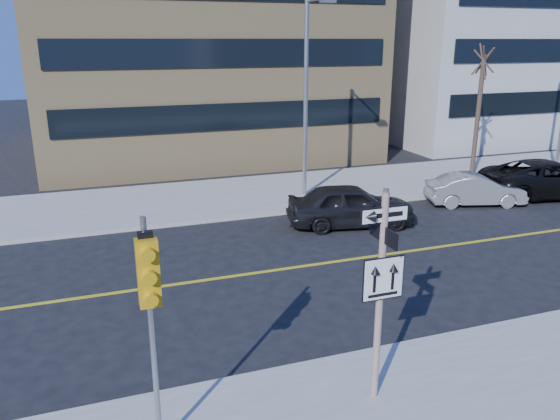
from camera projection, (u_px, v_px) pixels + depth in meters
name	position (u px, v px, depth m)	size (l,w,h in m)	color
ground	(321.00, 337.00, 12.65)	(120.00, 120.00, 0.00)	black
far_sidewalk	(540.00, 167.00, 29.14)	(66.00, 6.00, 0.15)	gray
sign_pole	(381.00, 286.00, 9.66)	(0.92, 0.92, 4.06)	beige
traffic_signal	(150.00, 292.00, 8.08)	(0.32, 0.45, 4.00)	gray
parked_car_a	(351.00, 205.00, 20.02)	(4.64, 1.87, 1.58)	black
parked_car_b	(475.00, 190.00, 22.63)	(3.96, 1.38, 1.31)	gray
parked_car_c	(549.00, 179.00, 23.81)	(5.79, 2.67, 1.61)	black
streetlight_a	(308.00, 87.00, 22.18)	(0.55, 2.25, 8.00)	gray
street_tree_west	(483.00, 64.00, 25.30)	(1.80, 1.80, 6.35)	#34271F
building_grey_mid	(494.00, 27.00, 39.63)	(20.00, 16.00, 15.00)	#A7A9AC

